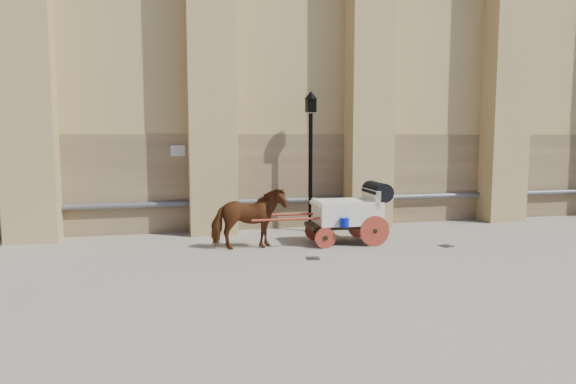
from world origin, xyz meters
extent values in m
plane|color=slate|center=(0.00, 0.00, 0.00)|extent=(90.00, 90.00, 0.00)
cube|color=#9B805A|center=(2.00, 4.15, 1.50)|extent=(44.00, 0.35, 3.00)
cylinder|color=#59595B|center=(2.00, 3.88, 0.90)|extent=(42.00, 0.18, 0.18)
cube|color=beige|center=(-2.00, 3.97, 2.50)|extent=(0.42, 0.04, 0.32)
imported|color=brown|center=(-0.32, 1.20, 0.80)|extent=(1.93, 0.93, 1.60)
cube|color=black|center=(2.34, 1.31, 0.50)|extent=(2.05, 1.00, 0.11)
cube|color=#F0E6CD|center=(2.43, 1.31, 0.87)|extent=(1.79, 1.22, 0.64)
cube|color=#F0E6CD|center=(3.12, 1.28, 1.23)|extent=(0.19, 1.15, 0.50)
cube|color=#F0E6CD|center=(1.66, 1.34, 1.10)|extent=(0.36, 1.02, 0.09)
cylinder|color=black|center=(3.30, 1.27, 1.42)|extent=(0.56, 1.16, 0.51)
cylinder|color=#9F3221|center=(3.00, 0.72, 0.41)|extent=(0.82, 0.09, 0.82)
cylinder|color=#9F3221|center=(3.05, 1.85, 0.41)|extent=(0.82, 0.09, 0.82)
cylinder|color=#9F3221|center=(1.63, 0.78, 0.27)|extent=(0.55, 0.08, 0.55)
cylinder|color=#9F3221|center=(1.68, 1.91, 0.27)|extent=(0.55, 0.08, 0.55)
cylinder|color=#9F3221|center=(0.82, 0.97, 0.78)|extent=(2.20, 0.16, 0.06)
cylinder|color=#9F3221|center=(0.85, 1.79, 0.78)|extent=(2.20, 0.16, 0.06)
cylinder|color=#0618B9|center=(2.13, 0.68, 0.69)|extent=(0.24, 0.24, 0.24)
cylinder|color=black|center=(1.97, 3.31, 1.81)|extent=(0.12, 0.12, 3.63)
cone|color=black|center=(1.97, 3.31, 0.18)|extent=(0.36, 0.36, 0.36)
cube|color=black|center=(1.97, 3.31, 3.88)|extent=(0.28, 0.28, 0.42)
cone|color=black|center=(1.97, 3.31, 4.18)|extent=(0.40, 0.40, 0.24)
cube|color=black|center=(0.99, -0.25, 0.01)|extent=(0.36, 0.36, 0.01)
cube|color=black|center=(4.87, 0.25, 0.01)|extent=(0.37, 0.37, 0.01)
camera|label=1|loc=(-2.51, -11.84, 2.92)|focal=32.00mm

